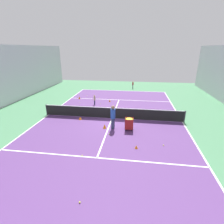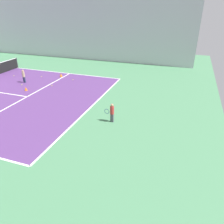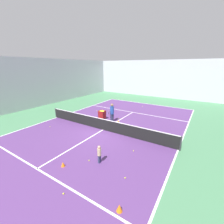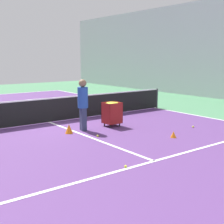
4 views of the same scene
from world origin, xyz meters
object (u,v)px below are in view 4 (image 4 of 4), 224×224
tennis_net (49,110)px  training_cone_1 (173,134)px  ball_cart (112,109)px  coach_at_net (83,101)px

tennis_net → training_cone_1: 5.11m
tennis_net → ball_cart: tennis_net is taller
coach_at_net → training_cone_1: size_ratio=8.74×
tennis_net → ball_cart: bearing=127.5°
coach_at_net → training_cone_1: 3.33m
tennis_net → training_cone_1: bearing=115.1°
coach_at_net → ball_cart: coach_at_net is taller
tennis_net → ball_cart: size_ratio=13.02×
coach_at_net → ball_cart: size_ratio=1.96×
ball_cart → training_cone_1: (-0.58, 2.55, -0.55)m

